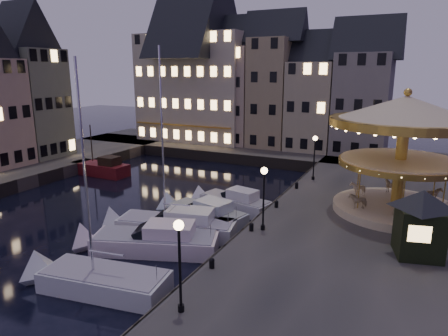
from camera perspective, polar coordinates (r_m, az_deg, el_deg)
The scene contains 29 objects.
ground at distance 29.11m, azimuth -8.80°, elevation -9.35°, with size 160.00×160.00×0.00m, color black.
quay_east at distance 29.89m, azimuth 21.46°, elevation -8.21°, with size 16.00×56.00×1.30m, color #474442.
quay_north at distance 56.14m, azimuth 0.65°, elevation 2.84°, with size 44.00×12.00×1.30m, color #474442.
quaywall_e at distance 31.32m, azimuth 6.69°, elevation -6.29°, with size 0.15×44.00×1.30m, color #47423A.
quaywall_n at distance 50.00m, azimuth -0.21°, elevation 1.47°, with size 48.00×0.15×1.30m, color #47423A.
quaywall_w at distance 42.49m, azimuth -27.66°, elevation -2.40°, with size 0.15×44.00×1.30m, color #47423A.
streetlamp_a at distance 16.98m, azimuth -6.38°, elevation -11.99°, with size 0.44×0.44×4.17m.
streetlamp_b at distance 25.40m, azimuth 5.70°, elevation -3.09°, with size 0.44×0.44×4.17m.
streetlamp_c at distance 38.01m, azimuth 12.80°, elevation 2.33°, with size 0.44×0.44×4.17m.
bollard_a at distance 21.42m, azimuth -1.76°, elevation -13.35°, with size 0.30×0.30×0.57m.
bollard_b at distance 25.97m, azimuth 3.93°, elevation -8.32°, with size 0.30×0.30×0.57m.
bollard_c at distance 30.38m, azimuth 7.49°, elevation -5.06°, with size 0.30×0.30×0.57m.
bollard_d at distance 35.41m, azimuth 10.34°, elevation -2.41°, with size 0.30×0.30×0.57m.
townhouse_na at distance 62.65m, azimuth -8.24°, elevation 10.43°, with size 5.50×8.00×12.80m.
townhouse_nb at distance 59.75m, azimuth -3.84°, elevation 10.86°, with size 6.16×8.00×13.80m.
townhouse_nc at distance 56.98m, azimuth 1.55°, elevation 11.24°, with size 6.82×8.00×14.80m.
townhouse_nd at distance 54.84m, azimuth 7.15°, elevation 11.56°, with size 5.50×8.00×15.80m.
townhouse_ne at distance 53.41m, azimuth 12.71°, elevation 9.66°, with size 6.16×8.00×12.80m.
townhouse_nf at distance 52.32m, azimuth 19.28°, elevation 9.70°, with size 6.82×8.00×13.80m.
townhouse_wc at distance 52.97m, azimuth -26.11°, elevation 9.33°, with size 8.80×5.50×14.20m.
hotel_corner at distance 59.67m, azimuth -3.82°, elevation 12.30°, with size 17.60×9.00×16.80m.
motorboat_a at distance 23.01m, azimuth -17.87°, elevation -15.01°, with size 7.90×3.64×13.09m.
motorboat_b at distance 26.51m, azimuth -10.57°, elevation -10.30°, with size 8.93×5.38×2.15m.
motorboat_c at distance 28.86m, azimuth -7.53°, elevation -8.05°, with size 9.46×4.27×12.53m.
motorboat_d at distance 30.86m, azimuth -3.21°, elevation -6.55°, with size 7.58×3.95×2.15m.
motorboat_e at distance 33.43m, azimuth 1.06°, elevation -4.90°, with size 7.22×3.42×2.15m.
red_fishing_boat at distance 46.35m, azimuth -17.15°, elevation -0.11°, with size 6.80×2.48×5.73m.
carousel at distance 30.52m, azimuth 24.30°, elevation 4.64°, with size 10.15×10.15×8.88m.
ticket_kiosk at distance 24.36m, azimuth 26.38°, elevation -5.65°, with size 3.68×3.68×4.31m.
Camera 1 is at (15.49, -21.85, 11.40)m, focal length 32.00 mm.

